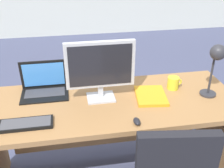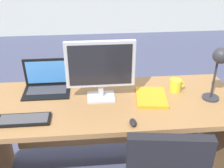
{
  "view_description": "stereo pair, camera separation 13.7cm",
  "coord_description": "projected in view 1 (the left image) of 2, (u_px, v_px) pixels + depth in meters",
  "views": [
    {
      "loc": [
        -0.29,
        -1.65,
        1.79
      ],
      "look_at": [
        0.0,
        0.04,
        0.88
      ],
      "focal_mm": 43.81,
      "sensor_mm": 36.0,
      "label": 1
    },
    {
      "loc": [
        -0.16,
        -1.67,
        1.79
      ],
      "look_at": [
        0.0,
        0.04,
        0.88
      ],
      "focal_mm": 43.81,
      "sensor_mm": 36.0,
      "label": 2
    }
  ],
  "objects": [
    {
      "name": "keyboard",
      "position": [
        26.0,
        124.0,
        1.7
      ],
      "size": [
        0.33,
        0.13,
        0.02
      ],
      "color": "black",
      "rests_on": "desk"
    },
    {
      "name": "coffee_mug",
      "position": [
        173.0,
        83.0,
        2.11
      ],
      "size": [
        0.12,
        0.09,
        0.1
      ],
      "color": "yellow",
      "rests_on": "desk"
    },
    {
      "name": "monitor",
      "position": [
        100.0,
        67.0,
        1.88
      ],
      "size": [
        0.48,
        0.16,
        0.44
      ],
      "color": "#B7BABF",
      "rests_on": "desk"
    },
    {
      "name": "mouse",
      "position": [
        137.0,
        121.0,
        1.72
      ],
      "size": [
        0.04,
        0.08,
        0.03
      ],
      "color": "black",
      "rests_on": "desk"
    },
    {
      "name": "book",
      "position": [
        151.0,
        96.0,
        2.01
      ],
      "size": [
        0.25,
        0.31,
        0.02
      ],
      "color": "orange",
      "rests_on": "desk"
    },
    {
      "name": "desk",
      "position": [
        112.0,
        121.0,
        2.11
      ],
      "size": [
        1.84,
        0.72,
        0.76
      ],
      "color": "#9E7042",
      "rests_on": "ground"
    },
    {
      "name": "laptop",
      "position": [
        44.0,
        83.0,
        2.06
      ],
      "size": [
        0.35,
        0.24,
        0.24
      ],
      "color": "black",
      "rests_on": "desk"
    },
    {
      "name": "desk_lamp",
      "position": [
        216.0,
        59.0,
        1.89
      ],
      "size": [
        0.12,
        0.14,
        0.4
      ],
      "color": "#2D2D33",
      "rests_on": "desk"
    },
    {
      "name": "ground",
      "position": [
        93.0,
        91.0,
        3.62
      ],
      "size": [
        12.0,
        12.0,
        0.0
      ],
      "primitive_type": "plane",
      "color": "#474C6B"
    }
  ]
}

